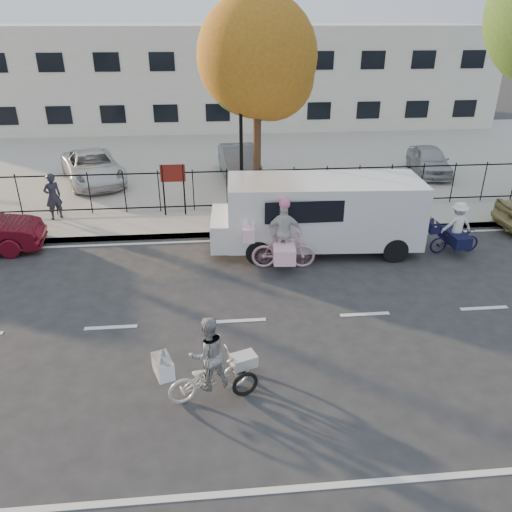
{
  "coord_description": "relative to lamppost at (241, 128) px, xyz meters",
  "views": [
    {
      "loc": [
        -0.57,
        -9.91,
        6.48
      ],
      "look_at": [
        0.48,
        1.2,
        1.1
      ],
      "focal_mm": 35.0,
      "sensor_mm": 36.0,
      "label": 1
    }
  ],
  "objects": [
    {
      "name": "ground",
      "position": [
        -0.5,
        -6.8,
        -3.11
      ],
      "size": [
        120.0,
        120.0,
        0.0
      ],
      "primitive_type": "plane",
      "color": "#333334"
    },
    {
      "name": "road_markings",
      "position": [
        -0.5,
        -6.8,
        -3.11
      ],
      "size": [
        60.0,
        9.52,
        0.01
      ],
      "primitive_type": null,
      "color": "silver",
      "rests_on": "ground"
    },
    {
      "name": "curb",
      "position": [
        -0.5,
        -1.75,
        -3.04
      ],
      "size": [
        60.0,
        0.1,
        0.15
      ],
      "primitive_type": "cube",
      "color": "#A8A399",
      "rests_on": "ground"
    },
    {
      "name": "sidewalk",
      "position": [
        -0.5,
        -0.7,
        -3.04
      ],
      "size": [
        60.0,
        2.2,
        0.15
      ],
      "primitive_type": "cube",
      "color": "#A8A399",
      "rests_on": "ground"
    },
    {
      "name": "parking_lot",
      "position": [
        -0.5,
        8.2,
        -3.04
      ],
      "size": [
        60.0,
        15.6,
        0.15
      ],
      "primitive_type": "cube",
      "color": "#A8A399",
      "rests_on": "ground"
    },
    {
      "name": "iron_fence",
      "position": [
        -0.5,
        0.4,
        -2.21
      ],
      "size": [
        58.0,
        0.06,
        1.5
      ],
      "primitive_type": null,
      "color": "black",
      "rests_on": "sidewalk"
    },
    {
      "name": "building",
      "position": [
        -0.5,
        18.2,
        -0.11
      ],
      "size": [
        34.0,
        10.0,
        6.0
      ],
      "primitive_type": "cube",
      "color": "silver",
      "rests_on": "ground"
    },
    {
      "name": "lamppost",
      "position": [
        0.0,
        0.0,
        0.0
      ],
      "size": [
        0.36,
        0.36,
        4.33
      ],
      "color": "black",
      "rests_on": "sidewalk"
    },
    {
      "name": "street_sign",
      "position": [
        -2.35,
        0.0,
        -1.7
      ],
      "size": [
        0.85,
        0.06,
        1.8
      ],
      "color": "black",
      "rests_on": "sidewalk"
    },
    {
      "name": "zebra_trike",
      "position": [
        -1.24,
        -9.26,
        -2.46
      ],
      "size": [
        1.95,
        1.26,
        1.68
      ],
      "rotation": [
        0.0,
        0.0,
        1.91
      ],
      "color": "silver",
      "rests_on": "ground"
    },
    {
      "name": "unicorn_bike",
      "position": [
        0.85,
        -4.14,
        -2.35
      ],
      "size": [
        2.07,
        1.45,
        2.07
      ],
      "rotation": [
        0.0,
        0.0,
        1.49
      ],
      "color": "#D9A5AE",
      "rests_on": "ground"
    },
    {
      "name": "bull_bike",
      "position": [
        6.15,
        -3.6,
        -2.47
      ],
      "size": [
        1.72,
        1.18,
        1.6
      ],
      "rotation": [
        0.0,
        0.0,
        1.62
      ],
      "color": "black",
      "rests_on": "ground"
    },
    {
      "name": "white_van",
      "position": [
        2.13,
        -3.0,
        -1.9
      ],
      "size": [
        6.28,
        2.41,
        2.2
      ],
      "rotation": [
        0.0,
        0.0,
        -0.06
      ],
      "color": "white",
      "rests_on": "ground"
    },
    {
      "name": "pedestrian",
      "position": [
        -6.43,
        0.0,
        -2.16
      ],
      "size": [
        0.7,
        0.66,
        1.6
      ],
      "primitive_type": "imported",
      "rotation": [
        0.0,
        0.0,
        3.8
      ],
      "color": "black",
      "rests_on": "sidewalk"
    },
    {
      "name": "lot_car_b",
      "position": [
        -5.95,
        4.18,
        -2.32
      ],
      "size": [
        3.6,
        5.04,
        1.27
      ],
      "primitive_type": "imported",
      "rotation": [
        0.0,
        0.0,
        0.36
      ],
      "color": "silver",
      "rests_on": "parking_lot"
    },
    {
      "name": "lot_car_c",
      "position": [
        0.18,
        4.3,
        -2.29
      ],
      "size": [
        1.77,
        4.17,
        1.34
      ],
      "primitive_type": "imported",
      "rotation": [
        0.0,
        0.0,
        0.09
      ],
      "color": "#4D5155",
      "rests_on": "parking_lot"
    },
    {
      "name": "lot_car_d",
      "position": [
        8.54,
        4.06,
        -2.36
      ],
      "size": [
        1.91,
        3.7,
        1.2
      ],
      "primitive_type": "imported",
      "rotation": [
        0.0,
        0.0,
        -0.14
      ],
      "color": "#A5A7AC",
      "rests_on": "parking_lot"
    },
    {
      "name": "tree_mid",
      "position": [
        0.75,
        0.79,
        1.98
      ],
      "size": [
        3.97,
        3.97,
        7.28
      ],
      "color": "#442D1D",
      "rests_on": "ground"
    }
  ]
}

